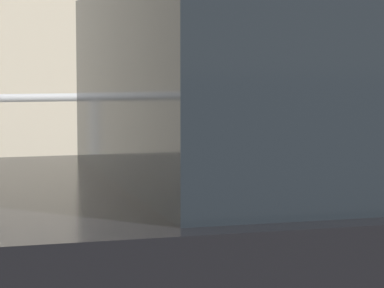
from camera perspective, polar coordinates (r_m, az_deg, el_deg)
parking_meter at (r=4.47m, az=-5.90°, el=-0.47°), size 0.15×0.16×1.36m
pedestrian_at_meter at (r=4.76m, az=1.81°, el=0.85°), size 0.64×0.52×1.78m
background_railing at (r=6.77m, az=-7.10°, el=0.46°), size 24.06×0.06×1.15m
backdrop_wall at (r=9.07m, az=-9.25°, el=5.72°), size 32.00×0.50×3.16m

